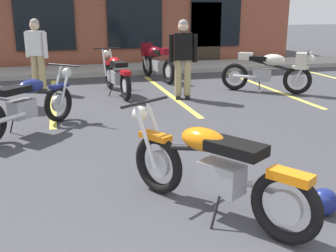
% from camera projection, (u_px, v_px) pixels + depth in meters
% --- Properties ---
extents(ground_plane, '(80.00, 80.00, 0.00)m').
position_uv_depth(ground_plane, '(156.00, 161.00, 5.22)').
color(ground_plane, '#3D3D42').
extents(sidewalk_kerb, '(22.00, 1.80, 0.14)m').
position_uv_depth(sidewalk_kerb, '(96.00, 70.00, 12.45)').
color(sidewalk_kerb, '#A8A59E').
rests_on(sidewalk_kerb, ground_plane).
extents(brick_storefront_building, '(14.35, 7.10, 4.20)m').
position_uv_depth(brick_storefront_building, '(83.00, 3.00, 15.78)').
color(brick_storefront_building, brown).
rests_on(brick_storefront_building, ground_plane).
extents(painted_stall_lines, '(12.94, 4.80, 0.01)m').
position_uv_depth(painted_stall_lines, '(112.00, 96.00, 9.13)').
color(painted_stall_lines, '#DBCC4C').
rests_on(painted_stall_lines, ground_plane).
extents(motorcycle_foreground_classic, '(1.38, 1.85, 0.98)m').
position_uv_depth(motorcycle_foreground_classic, '(213.00, 168.00, 3.77)').
color(motorcycle_foreground_classic, black).
rests_on(motorcycle_foreground_classic, ground_plane).
extents(motorcycle_black_cruiser, '(1.61, 1.69, 0.98)m').
position_uv_depth(motorcycle_black_cruiser, '(27.00, 104.00, 6.32)').
color(motorcycle_black_cruiser, black).
rests_on(motorcycle_black_cruiser, ground_plane).
extents(motorcycle_blue_standard, '(1.81, 1.45, 0.98)m').
position_uv_depth(motorcycle_blue_standard, '(271.00, 70.00, 9.36)').
color(motorcycle_blue_standard, black).
rests_on(motorcycle_blue_standard, ground_plane).
extents(motorcycle_green_cafe_racer, '(0.68, 2.11, 0.98)m').
position_uv_depth(motorcycle_green_cafe_racer, '(117.00, 74.00, 9.19)').
color(motorcycle_green_cafe_racer, black).
rests_on(motorcycle_green_cafe_racer, ground_plane).
extents(motorcycle_orange_scrambler, '(0.77, 2.10, 0.98)m').
position_uv_depth(motorcycle_orange_scrambler, '(156.00, 60.00, 11.11)').
color(motorcycle_orange_scrambler, black).
rests_on(motorcycle_orange_scrambler, ground_plane).
extents(person_in_black_shirt, '(0.60, 0.35, 1.68)m').
position_uv_depth(person_in_black_shirt, '(183.00, 55.00, 8.59)').
color(person_in_black_shirt, black).
rests_on(person_in_black_shirt, ground_plane).
extents(person_in_shorts_foreground, '(0.55, 0.43, 1.68)m').
position_uv_depth(person_in_shorts_foreground, '(37.00, 51.00, 9.39)').
color(person_in_shorts_foreground, black).
rests_on(person_in_shorts_foreground, ground_plane).
extents(helmet_on_pavement, '(0.26, 0.26, 0.26)m').
position_uv_depth(helmet_on_pavement, '(324.00, 201.00, 3.85)').
color(helmet_on_pavement, navy).
rests_on(helmet_on_pavement, ground_plane).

